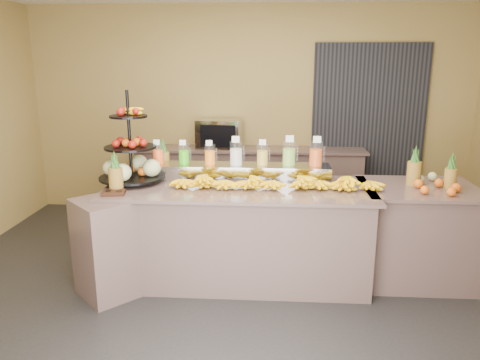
# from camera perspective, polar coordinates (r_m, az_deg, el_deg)

# --- Properties ---
(ground) EXTENTS (6.00, 6.00, 0.00)m
(ground) POSITION_cam_1_polar(r_m,az_deg,el_deg) (4.46, -0.39, -13.45)
(ground) COLOR black
(ground) RESTS_ON ground
(room_envelope) EXTENTS (6.04, 5.02, 2.82)m
(room_envelope) POSITION_cam_1_polar(r_m,az_deg,el_deg) (4.72, 2.60, 11.89)
(room_envelope) COLOR olive
(room_envelope) RESTS_ON ground
(buffet_counter) EXTENTS (2.75, 1.25, 0.93)m
(buffet_counter) POSITION_cam_1_polar(r_m,az_deg,el_deg) (4.51, -1.63, -6.62)
(buffet_counter) COLOR gray
(buffet_counter) RESTS_ON ground
(right_counter) EXTENTS (1.08, 0.88, 0.93)m
(right_counter) POSITION_cam_1_polar(r_m,az_deg,el_deg) (4.83, 20.63, -6.09)
(right_counter) COLOR gray
(right_counter) RESTS_ON ground
(back_ledge) EXTENTS (3.10, 0.55, 0.93)m
(back_ledge) POSITION_cam_1_polar(r_m,az_deg,el_deg) (6.40, 1.07, -0.18)
(back_ledge) COLOR gray
(back_ledge) RESTS_ON ground
(pitcher_tray) EXTENTS (1.85, 0.30, 0.15)m
(pitcher_tray) POSITION_cam_1_polar(r_m,az_deg,el_deg) (4.65, -0.47, 1.00)
(pitcher_tray) COLOR gray
(pitcher_tray) RESTS_ON buffet_counter
(juice_pitcher_orange_a) EXTENTS (0.11, 0.11, 0.26)m
(juice_pitcher_orange_a) POSITION_cam_1_polar(r_m,az_deg,el_deg) (4.74, -9.95, 3.04)
(juice_pitcher_orange_a) COLOR silver
(juice_pitcher_orange_a) RESTS_ON pitcher_tray
(juice_pitcher_green) EXTENTS (0.11, 0.11, 0.26)m
(juice_pitcher_green) POSITION_cam_1_polar(r_m,az_deg,el_deg) (4.68, -6.85, 3.03)
(juice_pitcher_green) COLOR silver
(juice_pitcher_green) RESTS_ON pitcher_tray
(juice_pitcher_orange_b) EXTENTS (0.11, 0.11, 0.26)m
(juice_pitcher_orange_b) POSITION_cam_1_polar(r_m,az_deg,el_deg) (4.64, -3.68, 2.99)
(juice_pitcher_orange_b) COLOR silver
(juice_pitcher_orange_b) RESTS_ON pitcher_tray
(juice_pitcher_milk) EXTENTS (0.13, 0.13, 0.30)m
(juice_pitcher_milk) POSITION_cam_1_polar(r_m,az_deg,el_deg) (4.61, -0.48, 3.15)
(juice_pitcher_milk) COLOR silver
(juice_pitcher_milk) RESTS_ON pitcher_tray
(juice_pitcher_lemon) EXTENTS (0.11, 0.12, 0.27)m
(juice_pitcher_lemon) POSITION_cam_1_polar(r_m,az_deg,el_deg) (4.60, 2.76, 2.98)
(juice_pitcher_lemon) COLOR silver
(juice_pitcher_lemon) RESTS_ON pitcher_tray
(juice_pitcher_lime) EXTENTS (0.13, 0.14, 0.32)m
(juice_pitcher_lime) POSITION_cam_1_polar(r_m,az_deg,el_deg) (4.60, 6.00, 3.10)
(juice_pitcher_lime) COLOR silver
(juice_pitcher_lime) RESTS_ON pitcher_tray
(juice_pitcher_orange_c) EXTENTS (0.13, 0.13, 0.31)m
(juice_pitcher_orange_c) POSITION_cam_1_polar(r_m,az_deg,el_deg) (4.62, 9.23, 3.01)
(juice_pitcher_orange_c) COLOR silver
(juice_pitcher_orange_c) RESTS_ON pitcher_tray
(banana_heap) EXTENTS (1.96, 0.18, 0.16)m
(banana_heap) POSITION_cam_1_polar(r_m,az_deg,el_deg) (4.35, 4.25, -0.11)
(banana_heap) COLOR yellow
(banana_heap) RESTS_ON buffet_counter
(fruit_stand) EXTENTS (0.64, 0.64, 0.89)m
(fruit_stand) POSITION_cam_1_polar(r_m,az_deg,el_deg) (4.62, -12.66, 2.46)
(fruit_stand) COLOR black
(fruit_stand) RESTS_ON buffet_counter
(condiment_caddy) EXTENTS (0.22, 0.18, 0.03)m
(condiment_caddy) POSITION_cam_1_polar(r_m,az_deg,el_deg) (4.29, -15.17, -1.51)
(condiment_caddy) COLOR black
(condiment_caddy) RESTS_ON buffet_counter
(pineapple_left_a) EXTENTS (0.13, 0.13, 0.38)m
(pineapple_left_a) POSITION_cam_1_polar(r_m,az_deg,el_deg) (4.37, -14.92, 0.45)
(pineapple_left_a) COLOR brown
(pineapple_left_a) RESTS_ON buffet_counter
(pineapple_left_b) EXTENTS (0.12, 0.12, 0.39)m
(pineapple_left_b) POSITION_cam_1_polar(r_m,az_deg,el_deg) (4.91, -9.30, 2.37)
(pineapple_left_b) COLOR brown
(pineapple_left_b) RESTS_ON buffet_counter
(right_fruit_pile) EXTENTS (0.42, 0.40, 0.22)m
(right_fruit_pile) POSITION_cam_1_polar(r_m,az_deg,el_deg) (4.65, 22.44, -0.16)
(right_fruit_pile) COLOR brown
(right_fruit_pile) RESTS_ON right_counter
(oven_warmer) EXTENTS (0.61, 0.45, 0.39)m
(oven_warmer) POSITION_cam_1_polar(r_m,az_deg,el_deg) (6.29, -2.51, 5.66)
(oven_warmer) COLOR gray
(oven_warmer) RESTS_ON back_ledge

